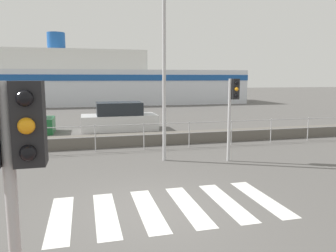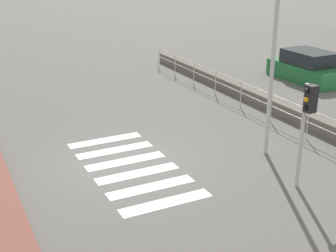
# 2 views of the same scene
# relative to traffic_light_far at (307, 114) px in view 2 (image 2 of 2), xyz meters

# --- Properties ---
(ground_plane) EXTENTS (160.00, 160.00, 0.00)m
(ground_plane) POSITION_rel_traffic_light_far_xyz_m (-3.49, -3.43, -2.04)
(ground_plane) COLOR #565451
(crosswalk) EXTENTS (4.95, 2.40, 0.01)m
(crosswalk) POSITION_rel_traffic_light_far_xyz_m (-3.09, -3.43, -2.04)
(crosswalk) COLOR silver
(crosswalk) RESTS_ON ground_plane
(seawall) EXTENTS (22.94, 0.55, 0.49)m
(seawall) POSITION_rel_traffic_light_far_xyz_m (-3.49, 3.41, -1.80)
(seawall) COLOR #605B54
(seawall) RESTS_ON ground_plane
(harbor_fence) EXTENTS (20.69, 0.04, 1.05)m
(harbor_fence) POSITION_rel_traffic_light_far_xyz_m (-3.49, 2.54, -1.34)
(harbor_fence) COLOR #B2B2B5
(harbor_fence) RESTS_ON ground_plane
(traffic_light_far) EXTENTS (0.34, 0.32, 2.78)m
(traffic_light_far) POSITION_rel_traffic_light_far_xyz_m (0.00, 0.00, 0.00)
(traffic_light_far) COLOR #B2B2B5
(traffic_light_far) RESTS_ON ground_plane
(streetlamp) EXTENTS (0.32, 0.97, 5.66)m
(streetlamp) POSITION_rel_traffic_light_far_xyz_m (-2.20, 0.44, 1.48)
(streetlamp) COLOR #B2B2B5
(streetlamp) RESTS_ON ground_plane
(parked_car_green) EXTENTS (3.85, 1.87, 1.41)m
(parked_car_green) POSITION_rel_traffic_light_far_xyz_m (-8.27, 7.71, -1.44)
(parked_car_green) COLOR #1E6633
(parked_car_green) RESTS_ON ground_plane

